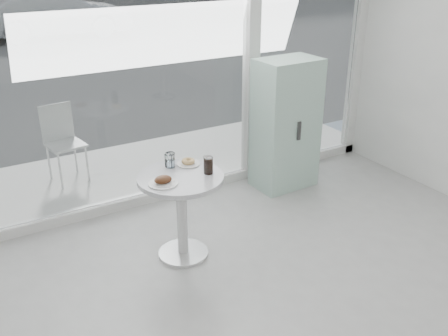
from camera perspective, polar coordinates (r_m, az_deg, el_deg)
storefront at (r=5.04m, az=-4.94°, el=14.96°), size 5.00×0.14×3.00m
main_table at (r=4.22m, az=-4.90°, el=-3.59°), size 0.72×0.72×0.77m
patio_deck at (r=6.20m, az=-8.22°, el=0.29°), size 5.60×1.60×0.05m
street at (r=17.79m, az=-24.09°, el=14.07°), size 40.00×24.00×0.00m
mint_cabinet at (r=5.49m, az=7.08°, el=4.94°), size 0.68×0.47×1.44m
patio_chair at (r=5.86m, az=-18.01°, el=3.28°), size 0.43×0.43×0.86m
car_silver at (r=15.81m, az=-18.50°, el=16.30°), size 4.10×1.65×1.33m
plate_fritter at (r=3.99m, az=-6.94°, el=-1.47°), size 0.24×0.24×0.07m
plate_donut at (r=4.32m, az=-4.11°, el=0.63°), size 0.20×0.20×0.05m
water_tumbler_a at (r=4.29m, az=-6.36°, el=0.80°), size 0.07×0.07×0.11m
water_tumbler_b at (r=4.27m, az=-6.15°, el=0.82°), size 0.08×0.08×0.13m
cola_glass at (r=4.13m, az=-1.81°, el=0.30°), size 0.08×0.08×0.15m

